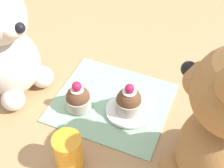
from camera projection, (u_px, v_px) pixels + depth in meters
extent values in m
plane|color=tan|center=(112.00, 103.00, 0.65)|extent=(4.00, 4.00, 0.00)
cube|color=#8EBC99|center=(112.00, 102.00, 0.65)|extent=(0.21, 0.23, 0.01)
ellipsoid|color=silver|center=(11.00, 64.00, 0.63)|extent=(0.15, 0.14, 0.14)
ellipsoid|color=silver|center=(13.00, 27.00, 0.54)|extent=(0.06, 0.06, 0.04)
sphere|color=black|center=(20.00, 28.00, 0.52)|extent=(0.02, 0.02, 0.02)
sphere|color=silver|center=(13.00, 99.00, 0.63)|extent=(0.05, 0.05, 0.05)
sphere|color=silver|center=(42.00, 77.00, 0.67)|extent=(0.05, 0.05, 0.05)
ellipsoid|color=#A3703D|center=(216.00, 148.00, 0.48)|extent=(0.16, 0.15, 0.15)
ellipsoid|color=#A3703D|center=(203.00, 80.00, 0.42)|extent=(0.07, 0.07, 0.05)
sphere|color=black|center=(189.00, 69.00, 0.42)|extent=(0.02, 0.02, 0.02)
sphere|color=#A3703D|center=(198.00, 135.00, 0.56)|extent=(0.05, 0.05, 0.05)
cylinder|color=#B2ADA3|center=(78.00, 102.00, 0.63)|extent=(0.05, 0.05, 0.03)
sphere|color=brown|center=(78.00, 97.00, 0.62)|extent=(0.05, 0.05, 0.05)
cylinder|color=white|center=(77.00, 90.00, 0.60)|extent=(0.03, 0.03, 0.00)
sphere|color=#B71947|center=(77.00, 86.00, 0.60)|extent=(0.02, 0.02, 0.02)
cylinder|color=white|center=(128.00, 110.00, 0.63)|extent=(0.09, 0.09, 0.01)
cylinder|color=#B2ADA3|center=(129.00, 104.00, 0.61)|extent=(0.05, 0.05, 0.03)
sphere|color=brown|center=(129.00, 100.00, 0.60)|extent=(0.05, 0.05, 0.05)
cylinder|color=white|center=(129.00, 92.00, 0.59)|extent=(0.03, 0.03, 0.00)
sphere|color=#B71947|center=(130.00, 89.00, 0.58)|extent=(0.02, 0.02, 0.02)
cylinder|color=orange|center=(69.00, 152.00, 0.52)|extent=(0.05, 0.05, 0.07)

